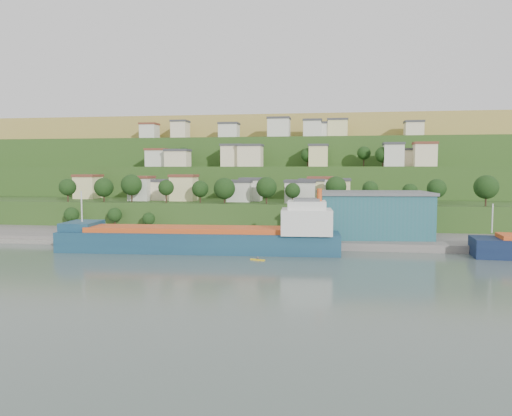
% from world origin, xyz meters
% --- Properties ---
extents(ground, '(500.00, 500.00, 0.00)m').
position_xyz_m(ground, '(0.00, 0.00, 0.00)').
color(ground, '#4D5D56').
rests_on(ground, ground).
extents(quay, '(220.00, 26.00, 4.00)m').
position_xyz_m(quay, '(20.00, 28.00, 0.00)').
color(quay, slate).
rests_on(quay, ground).
extents(pebble_beach, '(40.00, 18.00, 2.40)m').
position_xyz_m(pebble_beach, '(-55.00, 22.00, 0.00)').
color(pebble_beach, slate).
rests_on(pebble_beach, ground).
extents(hillside, '(360.00, 210.78, 96.00)m').
position_xyz_m(hillside, '(-0.02, 168.67, 0.09)').
color(hillside, '#284719').
rests_on(hillside, ground).
extents(cargo_ship_near, '(72.58, 15.91, 18.50)m').
position_xyz_m(cargo_ship_near, '(-8.49, 8.17, 2.95)').
color(cargo_ship_near, '#14334D').
rests_on(cargo_ship_near, ground).
extents(warehouse, '(32.78, 22.08, 12.80)m').
position_xyz_m(warehouse, '(34.48, 28.98, 8.43)').
color(warehouse, '#205961').
rests_on(warehouse, quay).
extents(caravan, '(6.76, 4.45, 2.92)m').
position_xyz_m(caravan, '(-47.18, 23.84, 2.66)').
color(caravan, silver).
rests_on(caravan, pebble_beach).
extents(dinghy, '(4.04, 1.57, 0.80)m').
position_xyz_m(dinghy, '(-40.81, 17.95, 1.60)').
color(dinghy, silver).
rests_on(dinghy, pebble_beach).
extents(kayak_orange, '(2.99, 0.86, 0.74)m').
position_xyz_m(kayak_orange, '(-19.80, 3.88, 0.22)').
color(kayak_orange, '#D95913').
rests_on(kayak_orange, ground).
extents(kayak_yellow, '(3.60, 1.63, 0.89)m').
position_xyz_m(kayak_yellow, '(6.11, -1.57, 0.26)').
color(kayak_yellow, yellow).
rests_on(kayak_yellow, ground).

